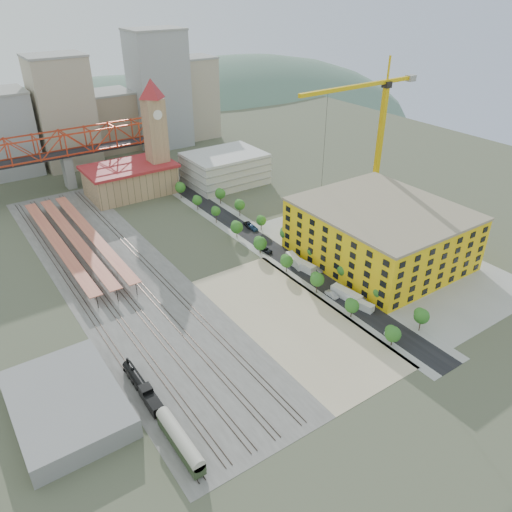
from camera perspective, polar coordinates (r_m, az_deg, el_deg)
ground at (r=165.02m, az=-1.53°, el=-1.42°), size 400.00×400.00×0.00m
ballast_strip at (r=165.79m, az=-15.40°, el=-2.43°), size 36.00×165.00×0.06m
dirt_lot at (r=141.84m, az=4.14°, el=-7.28°), size 28.00×67.00×0.06m
street_asphalt at (r=183.65m, az=0.09°, el=2.02°), size 12.00×170.00×0.06m
sidewalk_west at (r=180.95m, az=-1.34°, el=1.56°), size 3.00×170.00×0.04m
sidewalk_east at (r=186.49m, az=1.49°, el=2.46°), size 3.00×170.00×0.04m
construction_pad at (r=178.25m, az=14.30°, el=0.12°), size 50.00×90.00×0.06m
rail_tracks at (r=165.30m, az=-15.98°, el=-2.57°), size 26.56×160.00×0.18m
platform_canopies at (r=186.33m, az=-19.99°, el=1.91°), size 16.00×80.00×4.12m
station_hall at (r=227.28m, az=-14.15°, el=8.50°), size 38.00×24.00×13.10m
clock_tower at (r=223.44m, az=-11.49°, el=14.40°), size 12.00×12.00×52.00m
parking_garage at (r=233.39m, az=-3.59°, el=9.98°), size 34.00×26.00×14.00m
truss_bridge at (r=239.21m, az=-21.13°, el=11.57°), size 94.00×9.60×25.60m
construction_building at (r=171.90m, az=14.00°, el=2.56°), size 44.60×50.60×18.80m
warehouse at (r=121.75m, az=-20.87°, el=-15.49°), size 22.00×32.00×5.00m
street_trees at (r=176.50m, az=1.94°, el=0.78°), size 15.40×124.40×8.00m
skyline at (r=281.48m, az=-16.91°, el=15.58°), size 133.00×46.00×60.00m
distant_hills at (r=430.76m, az=-15.48°, el=5.98°), size 647.00×264.00×227.00m
locomotive at (r=122.09m, az=-13.00°, el=-14.25°), size 2.58×19.88×4.97m
coach at (r=108.32m, az=-8.64°, el=-20.19°), size 2.85×16.56×5.20m
tower_crane at (r=195.13m, az=13.48°, el=14.58°), size 56.31×3.87×60.09m
site_trailer_a at (r=148.82m, az=11.78°, el=-5.40°), size 4.07×8.89×2.36m
site_trailer_b at (r=151.86m, az=10.29°, el=-4.35°), size 4.14×10.52×2.80m
site_trailer_c at (r=164.72m, az=5.30°, el=-1.06°), size 4.02×10.34×2.76m
site_trailer_d at (r=167.19m, az=4.50°, el=-0.55°), size 4.36×9.86×2.61m
car_0 at (r=139.69m, az=15.17°, el=-8.75°), size 2.16×4.09×1.33m
car_1 at (r=152.20m, az=8.65°, el=-4.38°), size 1.73×4.76×1.56m
car_2 at (r=174.41m, az=1.20°, el=0.67°), size 2.53×5.04×1.37m
car_3 at (r=177.21m, az=0.45°, el=1.21°), size 2.56×5.54×1.57m
car_4 at (r=152.46m, az=11.85°, el=-4.71°), size 1.59×3.84×1.30m
car_5 at (r=164.12m, az=7.02°, el=-1.57°), size 1.62×4.16×1.35m
car_6 at (r=191.99m, az=-0.82°, el=3.56°), size 3.50×6.00×1.57m
car_7 at (r=189.97m, az=-0.36°, el=3.26°), size 2.20×5.32×1.54m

